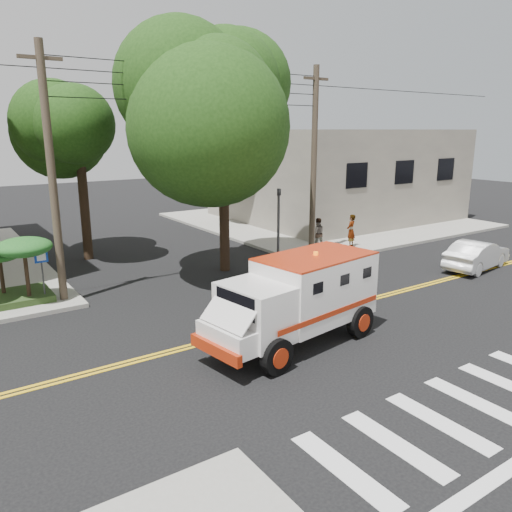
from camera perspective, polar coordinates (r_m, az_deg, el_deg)
ground at (r=16.59m, az=3.46°, el=-7.47°), size 100.00×100.00×0.00m
sidewalk_ne at (r=34.97m, az=7.64°, el=4.13°), size 17.00×17.00×0.15m
building_right at (r=35.95m, az=9.08°, el=9.30°), size 14.00×12.00×6.00m
utility_pole_left at (r=18.67m, az=-22.27°, el=8.18°), size 0.28×0.28×9.00m
utility_pole_right at (r=24.26m, az=6.61°, el=10.29°), size 0.28×0.28×9.00m
tree_main at (r=21.66m, az=-2.41°, el=17.05°), size 6.08×5.70×9.85m
tree_left at (r=24.92m, az=-18.75°, el=12.58°), size 4.48×4.20×7.70m
tree_right at (r=33.41m, az=-0.87°, el=14.16°), size 4.80×4.50×8.20m
traffic_signal at (r=22.52m, az=2.58°, el=4.23°), size 0.15×0.18×3.60m
accessibility_sign at (r=19.25m, az=-23.25°, el=-1.28°), size 0.45×0.10×2.02m
palm_planter at (r=19.45m, az=-27.14°, el=-0.69°), size 3.52×2.63×2.36m
armored_truck at (r=14.56m, az=4.85°, el=-4.56°), size 5.84×2.93×2.55m
parked_sedan at (r=24.60m, az=23.93°, el=0.13°), size 4.14×1.99×1.31m
pedestrian_a at (r=26.59m, az=10.80°, el=2.86°), size 0.74×0.62×1.71m
pedestrian_b at (r=25.93m, az=7.03°, el=2.59°), size 0.96×0.88×1.59m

